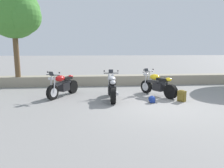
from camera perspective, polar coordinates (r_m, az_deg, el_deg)
The scene contains 8 objects.
ground_plane at distance 7.89m, azimuth 12.50°, elevation -5.93°, with size 120.00×120.00×0.00m, color gray.
stone_wall at distance 12.39m, azimuth 5.77°, elevation 1.18°, with size 36.00×0.80×0.55m, color gray.
motorcycle_red_near_left at distance 9.41m, azimuth -13.39°, elevation -0.43°, with size 1.19×1.87×1.18m.
motorcycle_silver_centre at distance 8.64m, azimuth -0.02°, elevation -1.05°, with size 0.67×2.06×1.18m.
motorcycle_yellow_far_right at distance 9.52m, azimuth 12.38°, elevation -0.28°, with size 1.21×1.87×1.18m.
rider_backpack at distance 8.77m, azimuth 18.58°, elevation -3.01°, with size 0.35×0.35×0.47m.
rider_helmet at distance 8.29m, azimuth 10.91°, elevation -4.15°, with size 0.28×0.28×0.28m.
leafy_tree_far_left at distance 12.53m, azimuth -25.00°, elevation 17.23°, with size 2.91×2.77×4.84m.
Camera 1 is at (-2.39, -7.23, 2.09)m, focal length 33.30 mm.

